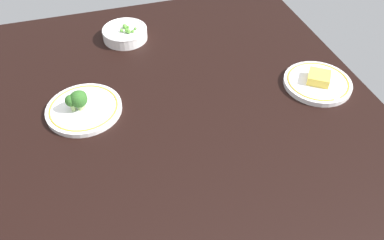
% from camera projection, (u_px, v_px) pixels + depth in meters
% --- Properties ---
extents(dining_table, '(1.43, 1.13, 0.04)m').
position_uv_depth(dining_table, '(192.00, 130.00, 1.08)').
color(dining_table, black).
rests_on(dining_table, ground).
extents(bowl_peas, '(0.16, 0.16, 0.05)m').
position_uv_depth(bowl_peas, '(125.00, 33.00, 1.36)').
color(bowl_peas, white).
rests_on(bowl_peas, dining_table).
extents(plate_broccoli, '(0.22, 0.22, 0.08)m').
position_uv_depth(plate_broccoli, '(83.00, 107.00, 1.10)').
color(plate_broccoli, white).
rests_on(plate_broccoli, dining_table).
extents(plate_cheese, '(0.21, 0.21, 0.04)m').
position_uv_depth(plate_cheese, '(318.00, 82.00, 1.18)').
color(plate_cheese, white).
rests_on(plate_cheese, dining_table).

